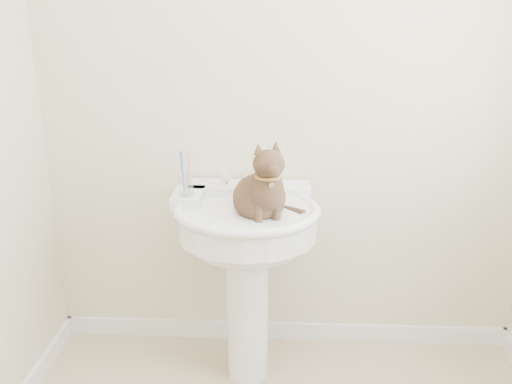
# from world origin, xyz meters

# --- Properties ---
(wall_back) EXTENTS (2.20, 0.00, 2.50)m
(wall_back) POSITION_xyz_m (0.00, 1.10, 1.25)
(wall_back) COLOR beige
(wall_back) RESTS_ON ground
(baseboard_back) EXTENTS (2.20, 0.02, 0.09)m
(baseboard_back) POSITION_xyz_m (0.00, 1.09, 0.04)
(baseboard_back) COLOR white
(baseboard_back) RESTS_ON floor
(pedestal_sink) EXTENTS (0.62, 0.61, 0.85)m
(pedestal_sink) POSITION_xyz_m (-0.16, 0.81, 0.67)
(pedestal_sink) COLOR white
(pedestal_sink) RESTS_ON floor
(faucet) EXTENTS (0.28, 0.12, 0.14)m
(faucet) POSITION_xyz_m (-0.16, 0.96, 0.89)
(faucet) COLOR silver
(faucet) RESTS_ON pedestal_sink
(soap_bar) EXTENTS (0.10, 0.08, 0.03)m
(soap_bar) POSITION_xyz_m (-0.12, 1.05, 0.87)
(soap_bar) COLOR gold
(soap_bar) RESTS_ON pedestal_sink
(toothbrush_cup) EXTENTS (0.07, 0.07, 0.19)m
(toothbrush_cup) POSITION_xyz_m (-0.41, 0.84, 0.90)
(toothbrush_cup) COLOR silver
(toothbrush_cup) RESTS_ON pedestal_sink
(cat) EXTENTS (0.23, 0.29, 0.43)m
(cat) POSITION_xyz_m (-0.10, 0.75, 0.90)
(cat) COLOR #503B26
(cat) RESTS_ON pedestal_sink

